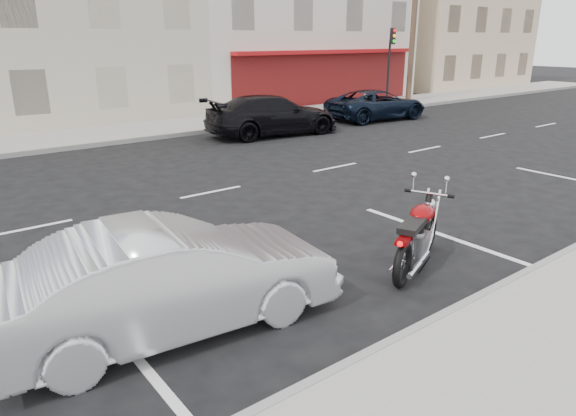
{
  "coord_description": "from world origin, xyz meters",
  "views": [
    {
      "loc": [
        -7.71,
        -10.35,
        3.49
      ],
      "look_at": [
        -2.76,
        -3.96,
        0.8
      ],
      "focal_mm": 32.0,
      "sensor_mm": 36.0,
      "label": 1
    }
  ],
  "objects_px": {
    "traffic_light": "(390,56)",
    "fire_hydrant": "(366,98)",
    "motorcycle": "(430,222)",
    "suv_far": "(377,105)",
    "car_far": "(273,115)",
    "sedan_silver": "(171,279)",
    "utility_pole": "(414,13)"
  },
  "relations": [
    {
      "from": "traffic_light",
      "to": "motorcycle",
      "type": "distance_m",
      "value": 19.9
    },
    {
      "from": "suv_far",
      "to": "traffic_light",
      "type": "bearing_deg",
      "value": -48.89
    },
    {
      "from": "suv_far",
      "to": "car_far",
      "type": "bearing_deg",
      "value": 97.67
    },
    {
      "from": "fire_hydrant",
      "to": "motorcycle",
      "type": "xyz_separation_m",
      "value": [
        -12.79,
        -13.86,
        -0.02
      ]
    },
    {
      "from": "fire_hydrant",
      "to": "car_far",
      "type": "distance_m",
      "value": 9.02
    },
    {
      "from": "motorcycle",
      "to": "utility_pole",
      "type": "bearing_deg",
      "value": 17.16
    },
    {
      "from": "suv_far",
      "to": "car_far",
      "type": "xyz_separation_m",
      "value": [
        -5.92,
        -0.26,
        0.09
      ]
    },
    {
      "from": "traffic_light",
      "to": "motorcycle",
      "type": "bearing_deg",
      "value": -136.23
    },
    {
      "from": "fire_hydrant",
      "to": "suv_far",
      "type": "distance_m",
      "value": 3.93
    },
    {
      "from": "sedan_silver",
      "to": "car_far",
      "type": "xyz_separation_m",
      "value": [
        8.98,
        10.17,
        0.05
      ]
    },
    {
      "from": "utility_pole",
      "to": "traffic_light",
      "type": "height_order",
      "value": "utility_pole"
    },
    {
      "from": "utility_pole",
      "to": "motorcycle",
      "type": "bearing_deg",
      "value": -139.41
    },
    {
      "from": "utility_pole",
      "to": "fire_hydrant",
      "type": "height_order",
      "value": "utility_pole"
    },
    {
      "from": "traffic_light",
      "to": "car_far",
      "type": "bearing_deg",
      "value": -162.38
    },
    {
      "from": "traffic_light",
      "to": "motorcycle",
      "type": "relative_size",
      "value": 1.82
    },
    {
      "from": "car_far",
      "to": "suv_far",
      "type": "bearing_deg",
      "value": -80.15
    },
    {
      "from": "utility_pole",
      "to": "sedan_silver",
      "type": "xyz_separation_m",
      "value": [
        -20.87,
        -13.58,
        -4.05
      ]
    },
    {
      "from": "motorcycle",
      "to": "sedan_silver",
      "type": "height_order",
      "value": "sedan_silver"
    },
    {
      "from": "traffic_light",
      "to": "fire_hydrant",
      "type": "xyz_separation_m",
      "value": [
        -1.5,
        0.17,
        -2.03
      ]
    },
    {
      "from": "motorcycle",
      "to": "traffic_light",
      "type": "bearing_deg",
      "value": 20.34
    },
    {
      "from": "suv_far",
      "to": "fire_hydrant",
      "type": "bearing_deg",
      "value": -33.88
    },
    {
      "from": "motorcycle",
      "to": "sedan_silver",
      "type": "distance_m",
      "value": 4.59
    },
    {
      "from": "fire_hydrant",
      "to": "car_far",
      "type": "bearing_deg",
      "value": -158.48
    },
    {
      "from": "utility_pole",
      "to": "motorcycle",
      "type": "relative_size",
      "value": 4.31
    },
    {
      "from": "utility_pole",
      "to": "fire_hydrant",
      "type": "bearing_deg",
      "value": -178.36
    },
    {
      "from": "motorcycle",
      "to": "sedan_silver",
      "type": "bearing_deg",
      "value": 151.81
    },
    {
      "from": "traffic_light",
      "to": "car_far",
      "type": "height_order",
      "value": "traffic_light"
    },
    {
      "from": "motorcycle",
      "to": "suv_far",
      "type": "xyz_separation_m",
      "value": [
        10.32,
        10.81,
        0.14
      ]
    },
    {
      "from": "fire_hydrant",
      "to": "sedan_silver",
      "type": "xyz_separation_m",
      "value": [
        -17.37,
        -13.48,
        0.16
      ]
    },
    {
      "from": "fire_hydrant",
      "to": "sedan_silver",
      "type": "bearing_deg",
      "value": -142.18
    },
    {
      "from": "traffic_light",
      "to": "fire_hydrant",
      "type": "bearing_deg",
      "value": 173.64
    },
    {
      "from": "car_far",
      "to": "sedan_silver",
      "type": "bearing_deg",
      "value": 145.91
    }
  ]
}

